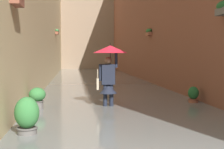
# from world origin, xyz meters

# --- Properties ---
(ground_plane) EXTENTS (74.91, 74.91, 0.00)m
(ground_plane) POSITION_xyz_m (0.00, -14.98, 0.00)
(ground_plane) COLOR gray
(flood_water) EXTENTS (6.10, 35.96, 0.15)m
(flood_water) POSITION_xyz_m (0.00, -14.98, 0.07)
(flood_water) COLOR slate
(flood_water) RESTS_ON ground_plane
(building_facade_far) EXTENTS (8.90, 1.80, 10.08)m
(building_facade_far) POSITION_xyz_m (0.00, -30.86, 5.04)
(building_facade_far) COLOR gray
(building_facade_far) RESTS_ON ground_plane
(person_wading) EXTENTS (1.01, 1.01, 1.99)m
(person_wading) POSITION_xyz_m (0.34, -6.36, 1.39)
(person_wading) COLOR black
(person_wading) RESTS_ON ground_plane
(potted_plant_mid_right) EXTENTS (0.46, 0.46, 0.74)m
(potted_plant_mid_right) POSITION_xyz_m (2.37, -6.13, 0.43)
(potted_plant_mid_right) COLOR #66605B
(potted_plant_mid_right) RESTS_ON ground_plane
(potted_plant_near_right) EXTENTS (0.47, 0.47, 0.86)m
(potted_plant_near_right) POSITION_xyz_m (2.25, -3.23, 0.46)
(potted_plant_near_right) COLOR #66605B
(potted_plant_near_right) RESTS_ON ground_plane
(potted_plant_mid_left) EXTENTS (0.34, 0.34, 0.65)m
(potted_plant_mid_left) POSITION_xyz_m (-2.36, -6.79, 0.34)
(potted_plant_mid_left) COLOR #9E563D
(potted_plant_mid_left) RESTS_ON ground_plane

